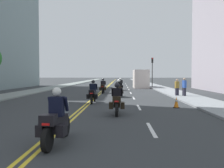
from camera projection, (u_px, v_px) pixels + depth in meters
ground_plane at (109, 85)px, 48.89m from camera, size 264.00×264.00×0.00m
sidewalk_left at (69, 84)px, 49.19m from camera, size 2.85×144.00×0.12m
sidewalk_right at (150, 85)px, 48.60m from camera, size 2.85×144.00×0.12m
centreline_yellow_inner at (109, 85)px, 48.90m from camera, size 0.12×132.00×0.01m
centreline_yellow_outer at (110, 85)px, 48.89m from camera, size 0.12×132.00×0.01m
lane_dashes_white at (130, 91)px, 29.80m from camera, size 0.14×56.40×0.01m
motorcycle_0 at (56, 122)px, 6.89m from camera, size 0.78×2.28×1.65m
motorcycle_1 at (117, 102)px, 12.15m from camera, size 0.76×2.13×1.61m
motorcycle_2 at (93, 94)px, 17.08m from camera, size 0.77×2.22×1.66m
motorcycle_3 at (119, 90)px, 21.81m from camera, size 0.78×2.19×1.61m
motorcycle_4 at (103, 87)px, 26.55m from camera, size 0.77×2.27×1.64m
motorcycle_5 at (120, 85)px, 31.57m from camera, size 0.78×2.12×1.62m
traffic_cone_0 at (176, 102)px, 14.68m from camera, size 0.36×0.36×0.68m
traffic_light_far at (152, 67)px, 37.41m from camera, size 0.28×0.38×4.70m
pedestrian_0 at (184, 87)px, 21.76m from camera, size 0.34×0.42×1.74m
pedestrian_1 at (177, 87)px, 22.17m from camera, size 0.41×0.31×1.65m
parked_truck at (140, 80)px, 38.08m from camera, size 2.20×6.50×2.80m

